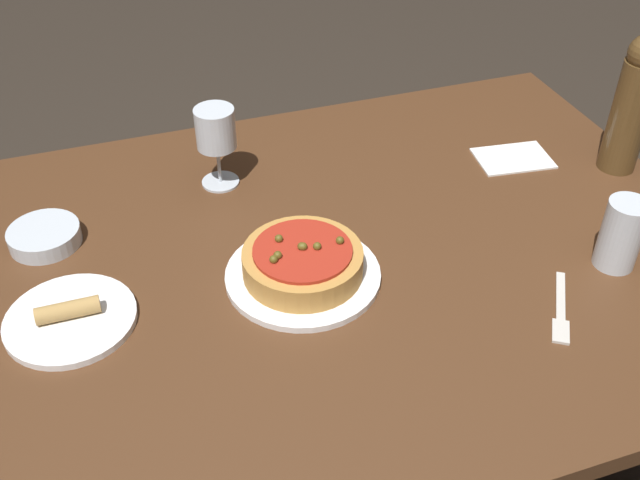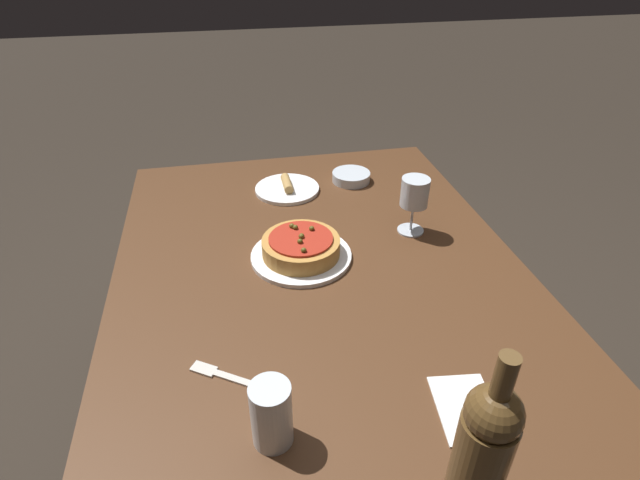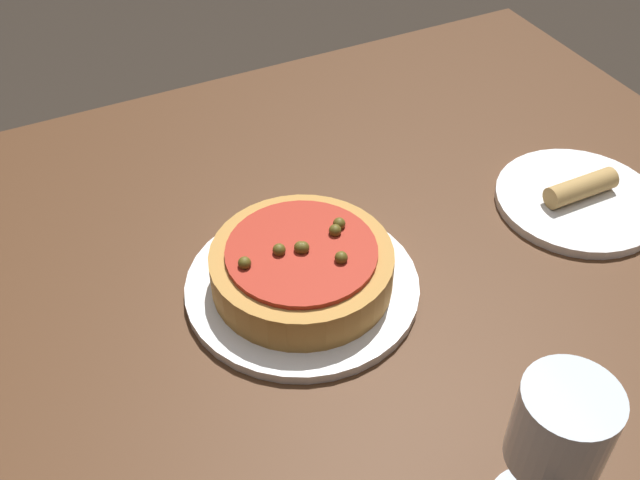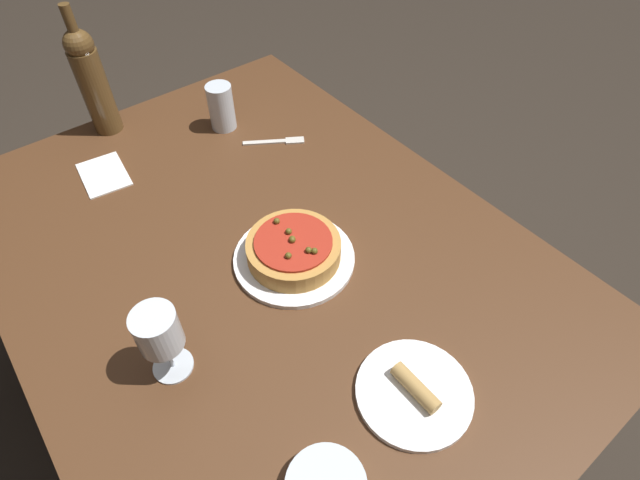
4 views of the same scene
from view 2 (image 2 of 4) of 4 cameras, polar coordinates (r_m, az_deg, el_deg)
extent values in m
plane|color=#2D261E|center=(1.77, 0.16, -22.22)|extent=(14.00, 14.00, 0.00)
cube|color=#4C2D19|center=(1.26, 0.20, -4.24)|extent=(1.41, 1.03, 0.03)
cylinder|color=#4C2D19|center=(1.99, -16.58, -2.56)|extent=(0.06, 0.06, 0.67)
cylinder|color=#4C2D19|center=(2.08, 8.90, 0.26)|extent=(0.06, 0.06, 0.67)
cylinder|color=white|center=(1.30, -2.16, -1.81)|extent=(0.26, 0.26, 0.01)
cylinder|color=#BC843D|center=(1.28, -2.19, -0.78)|extent=(0.20, 0.20, 0.04)
cylinder|color=#A82819|center=(1.27, -2.21, 0.17)|extent=(0.16, 0.16, 0.01)
sphere|color=brown|center=(1.24, -2.30, -0.16)|extent=(0.01, 0.01, 0.01)
sphere|color=brown|center=(1.31, -3.25, 1.61)|extent=(0.01, 0.01, 0.01)
sphere|color=brown|center=(1.26, -2.11, 0.47)|extent=(0.01, 0.01, 0.01)
sphere|color=brown|center=(1.21, -1.87, -1.19)|extent=(0.01, 0.01, 0.01)
sphere|color=brown|center=(1.26, -2.16, 0.41)|extent=(0.01, 0.01, 0.01)
sphere|color=brown|center=(1.29, -0.95, 1.32)|extent=(0.01, 0.01, 0.01)
sphere|color=brown|center=(1.30, -2.83, 1.44)|extent=(0.01, 0.01, 0.01)
cylinder|color=silver|center=(1.43, 10.29, 1.10)|extent=(0.07, 0.07, 0.00)
cylinder|color=silver|center=(1.41, 10.46, 2.55)|extent=(0.01, 0.01, 0.08)
cylinder|color=silver|center=(1.37, 10.79, 5.40)|extent=(0.08, 0.08, 0.08)
cylinder|color=brown|center=(0.78, 17.32, -24.32)|extent=(0.07, 0.07, 0.23)
sphere|color=brown|center=(0.67, 19.26, -18.17)|extent=(0.07, 0.07, 0.07)
cylinder|color=brown|center=(0.63, 20.22, -14.92)|extent=(0.03, 0.03, 0.08)
cylinder|color=silver|center=(0.87, -5.57, -19.21)|extent=(0.07, 0.07, 0.13)
cylinder|color=silver|center=(1.68, 3.58, 7.22)|extent=(0.13, 0.13, 0.03)
cube|color=beige|center=(1.00, -9.00, -15.65)|extent=(0.07, 0.11, 0.00)
cube|color=beige|center=(1.04, -13.13, -14.16)|extent=(0.05, 0.06, 0.00)
cylinder|color=white|center=(1.62, -3.77, 5.83)|extent=(0.21, 0.21, 0.01)
cylinder|color=#B2894C|center=(1.61, -3.80, 6.47)|extent=(0.10, 0.03, 0.03)
cube|color=white|center=(0.99, 16.35, -17.97)|extent=(0.16, 0.12, 0.00)
camera|label=1|loc=(1.52, -47.12, 27.46)|focal=42.00mm
camera|label=3|loc=(1.07, 31.20, 21.47)|focal=42.00mm
camera|label=4|loc=(1.72, 8.87, 35.75)|focal=28.00mm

